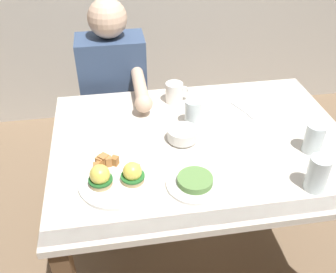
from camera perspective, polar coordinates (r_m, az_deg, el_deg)
The scene contains 11 objects.
ground_plane at distance 2.08m, azimuth 4.02°, elevation -17.25°, with size 6.00×6.00×0.00m, color #7F664C.
dining_table at distance 1.61m, azimuth 4.95°, elevation -3.71°, with size 1.20×0.90×0.74m.
eggs_benedict_plate at distance 1.35m, azimuth -7.78°, elevation -6.02°, with size 0.27×0.27×0.09m.
fruit_bowl at distance 1.53m, azimuth 2.15°, elevation 0.27°, with size 0.12×0.12×0.05m.
coffee_mug at distance 1.78m, azimuth 1.00°, elevation 6.62°, with size 0.11×0.08×0.09m.
fork at distance 1.76m, azimuth 11.33°, elevation 3.67°, with size 0.08×0.15×0.00m.
water_glass_near at distance 1.57m, azimuth 20.80°, elevation -0.49°, with size 0.07×0.07×0.12m.
water_glass_far at distance 1.62m, azimuth 3.71°, elevation 3.34°, with size 0.07×0.07×0.11m.
water_glass_extra at distance 1.39m, azimuth 21.25°, elevation -5.47°, with size 0.07×0.07×0.13m.
side_plate at distance 1.34m, azimuth 4.02°, elevation -6.80°, with size 0.20×0.20×0.04m.
diner_person at distance 2.06m, azimuth -7.86°, elevation 6.33°, with size 0.34×0.54×1.14m.
Camera 1 is at (-0.34, -1.20, 1.67)m, focal length 41.04 mm.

